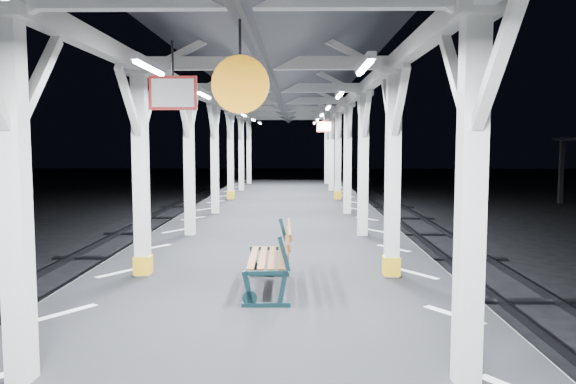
{
  "coord_description": "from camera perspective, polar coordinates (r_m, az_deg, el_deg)",
  "views": [
    {
      "loc": [
        0.49,
        -6.87,
        3.16
      ],
      "look_at": [
        0.31,
        3.84,
        2.2
      ],
      "focal_mm": 35.0,
      "sensor_mm": 36.0,
      "label": 1
    }
  ],
  "objects": [
    {
      "name": "platform",
      "position": [
        7.38,
        -3.04,
        -16.0
      ],
      "size": [
        6.0,
        50.0,
        1.0
      ],
      "primitive_type": "cube",
      "color": "black",
      "rests_on": "ground"
    },
    {
      "name": "bench_mid",
      "position": [
        8.19,
        -1.35,
        -6.48
      ],
      "size": [
        0.71,
        1.79,
        0.96
      ],
      "rotation": [
        0.0,
        0.0,
        0.03
      ],
      "color": "#112A2F",
      "rests_on": "platform"
    },
    {
      "name": "canopy",
      "position": [
        7.01,
        -3.21,
        16.67
      ],
      "size": [
        5.4,
        49.0,
        4.65
      ],
      "color": "silver",
      "rests_on": "platform"
    },
    {
      "name": "hazard_stripes_left",
      "position": [
        7.78,
        -21.75,
        -11.34
      ],
      "size": [
        1.0,
        48.0,
        0.01
      ],
      "primitive_type": "cube",
      "color": "silver",
      "rests_on": "platform"
    },
    {
      "name": "hazard_stripes_right",
      "position": [
        7.46,
        16.49,
        -11.88
      ],
      "size": [
        1.0,
        48.0,
        0.01
      ],
      "primitive_type": "cube",
      "color": "silver",
      "rests_on": "platform"
    }
  ]
}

